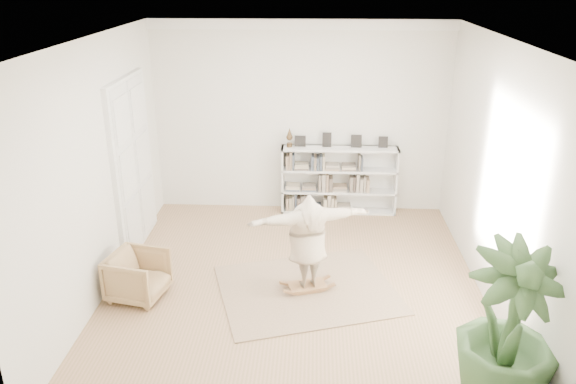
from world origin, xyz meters
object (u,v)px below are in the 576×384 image
object	(u,v)px
armchair	(138,276)
rocker_board	(307,286)
houseplant	(508,330)
person	(308,238)
bookshelf	(339,181)

from	to	relation	value
armchair	rocker_board	size ratio (longest dim) A/B	1.24
armchair	houseplant	bearing A→B (deg)	-100.57
person	rocker_board	bearing A→B (deg)	-107.24
bookshelf	person	distance (m)	2.98
bookshelf	rocker_board	xyz separation A→B (m)	(-0.55, -2.92, -0.56)
rocker_board	bookshelf	bearing A→B (deg)	62.12
rocker_board	person	xyz separation A→B (m)	(0.00, -0.00, 0.78)
rocker_board	armchair	bearing A→B (deg)	169.59
bookshelf	person	bearing A→B (deg)	-100.64
armchair	rocker_board	xyz separation A→B (m)	(2.42, 0.29, -0.27)
armchair	houseplant	world-z (taller)	houseplant
bookshelf	person	xyz separation A→B (m)	(-0.55, -2.92, 0.22)
bookshelf	rocker_board	world-z (taller)	bookshelf
rocker_board	houseplant	size ratio (longest dim) A/B	0.32
armchair	rocker_board	distance (m)	2.45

